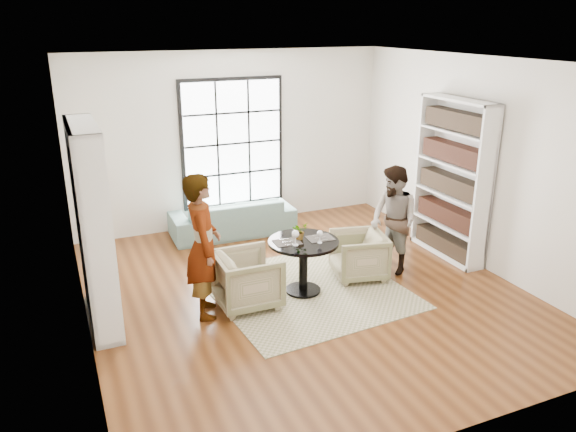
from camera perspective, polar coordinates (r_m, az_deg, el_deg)
name	(u,v)px	position (r m, az deg, el deg)	size (l,w,h in m)	color
ground	(305,291)	(7.62, 1.70, -7.67)	(6.00, 6.00, 0.00)	brown
room_shell	(289,191)	(7.61, 0.07, 2.52)	(6.00, 6.01, 6.00)	silver
rug	(307,290)	(7.65, 1.96, -7.54)	(2.41, 2.41, 0.01)	tan
pedestal_table	(303,255)	(7.39, 1.57, -3.97)	(0.93, 0.93, 0.74)	black
sofa	(233,217)	(9.54, -5.66, -0.09)	(2.06, 0.81, 0.60)	slate
armchair_left	(248,279)	(7.15, -4.13, -6.44)	(0.76, 0.78, 0.71)	tan
armchair_right	(359,255)	(7.96, 7.18, -3.99)	(0.70, 0.72, 0.66)	tan
person_left	(203,246)	(6.79, -8.62, -3.06)	(0.66, 0.43, 1.80)	gray
person_right	(394,220)	(8.08, 10.69, -0.43)	(0.75, 0.59, 1.55)	gray
placemat_left	(287,242)	(7.25, -0.07, -2.67)	(0.34, 0.26, 0.01)	#282522
placemat_right	(320,238)	(7.40, 3.28, -2.25)	(0.34, 0.26, 0.01)	#282522
cutlery_left	(287,242)	(7.25, -0.07, -2.62)	(0.14, 0.22, 0.01)	silver
cutlery_right	(320,238)	(7.39, 3.29, -2.20)	(0.14, 0.22, 0.01)	silver
wine_glass_left	(295,235)	(7.10, 0.76, -1.89)	(0.09, 0.09, 0.21)	silver
wine_glass_right	(320,234)	(7.20, 3.26, -1.82)	(0.08, 0.08, 0.17)	silver
flower_centerpiece	(299,231)	(7.33, 1.18, -1.51)	(0.21, 0.18, 0.23)	gray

